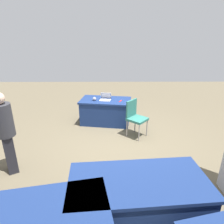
{
  "coord_description": "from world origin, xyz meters",
  "views": [
    {
      "loc": [
        0.15,
        4.2,
        2.51
      ],
      "look_at": [
        0.12,
        0.04,
        0.9
      ],
      "focal_mm": 31.63,
      "sensor_mm": 36.0,
      "label": 1
    }
  ],
  "objects": [
    {
      "name": "ground_plane",
      "position": [
        0.0,
        0.0,
        0.0
      ],
      "size": [
        14.4,
        14.4,
        0.0
      ],
      "primitive_type": "plane",
      "color": "brown"
    },
    {
      "name": "table_foreground",
      "position": [
        0.3,
        -1.41,
        0.37
      ],
      "size": [
        1.59,
        1.05,
        0.74
      ],
      "rotation": [
        0.0,
        0.0,
        -0.15
      ],
      "color": "navy",
      "rests_on": "ground"
    },
    {
      "name": "table_back_left",
      "position": [
        -0.22,
        2.1,
        0.37
      ],
      "size": [
        1.93,
        1.06,
        0.74
      ],
      "rotation": [
        0.0,
        0.0,
        0.08
      ],
      "color": "navy",
      "rests_on": "ground"
    },
    {
      "name": "chair_near_front",
      "position": [
        -0.49,
        -0.55,
        0.56
      ],
      "size": [
        0.62,
        0.62,
        0.97
      ],
      "rotation": [
        0.0,
        0.0,
        0.85
      ],
      "color": "#9E9993",
      "rests_on": "ground"
    },
    {
      "name": "person_attendee_browsing",
      "position": [
        2.1,
        0.92,
        0.89
      ],
      "size": [
        0.46,
        0.46,
        1.61
      ],
      "rotation": [
        0.0,
        0.0,
        5.24
      ],
      "color": "#26262D",
      "rests_on": "ground"
    },
    {
      "name": "laptop_silver",
      "position": [
        0.31,
        -1.38,
        0.78
      ],
      "size": [
        0.36,
        0.34,
        0.21
      ],
      "rotation": [
        0.0,
        0.0,
        -0.18
      ],
      "color": "silver",
      "rests_on": "table_foreground"
    },
    {
      "name": "yarn_ball",
      "position": [
        0.63,
        -1.32,
        0.79
      ],
      "size": [
        0.11,
        0.11,
        0.11
      ],
      "primitive_type": "sphere",
      "color": "gray",
      "rests_on": "table_foreground"
    },
    {
      "name": "scissors_red",
      "position": [
        -0.13,
        -1.26,
        0.74
      ],
      "size": [
        0.11,
        0.18,
        0.01
      ],
      "primitive_type": "cube",
      "rotation": [
        0.0,
        0.0,
        1.12
      ],
      "color": "red",
      "rests_on": "table_foreground"
    }
  ]
}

